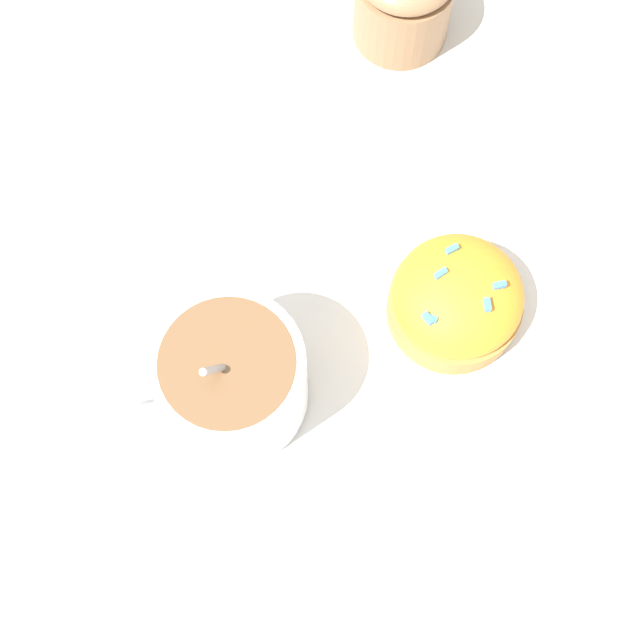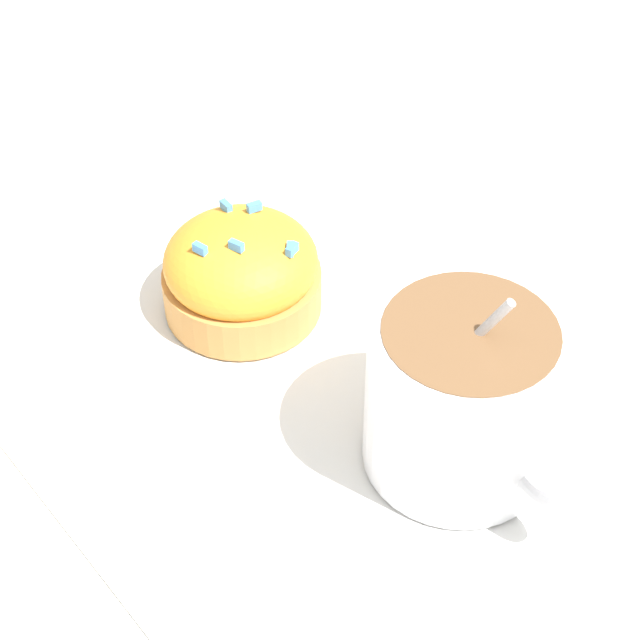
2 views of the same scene
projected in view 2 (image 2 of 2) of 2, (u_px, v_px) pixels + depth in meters
ground_plane at (345, 377)px, 0.50m from camera, size 3.00×3.00×0.00m
paper_napkin at (345, 375)px, 0.49m from camera, size 0.31×0.31×0.00m
coffee_cup at (466, 393)px, 0.43m from camera, size 0.11×0.08×0.09m
frosted_pastry at (241, 272)px, 0.51m from camera, size 0.08×0.08×0.05m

